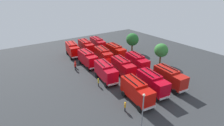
# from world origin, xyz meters

# --- Properties ---
(ground_plane) EXTENTS (64.40, 64.40, 0.00)m
(ground_plane) POSITION_xyz_m (0.00, 0.00, 0.00)
(ground_plane) COLOR #2D3033
(fire_truck_0) EXTENTS (7.50, 3.67, 3.88)m
(fire_truck_0) POSITION_xyz_m (-13.43, -4.52, 2.15)
(fire_truck_0) COLOR #B70503
(fire_truck_0) RESTS_ON ground
(fire_truck_1) EXTENTS (7.32, 3.06, 3.88)m
(fire_truck_1) POSITION_xyz_m (-4.50, -4.31, 2.15)
(fire_truck_1) COLOR #BA030F
(fire_truck_1) RESTS_ON ground
(fire_truck_2) EXTENTS (7.47, 3.58, 3.88)m
(fire_truck_2) POSITION_xyz_m (4.39, -4.71, 2.15)
(fire_truck_2) COLOR #B70616
(fire_truck_2) RESTS_ON ground
(fire_truck_3) EXTENTS (7.45, 3.49, 3.88)m
(fire_truck_3) POSITION_xyz_m (13.82, -4.45, 2.15)
(fire_truck_3) COLOR #B70D07
(fire_truck_3) RESTS_ON ground
(fire_truck_4) EXTENTS (7.37, 3.23, 3.88)m
(fire_truck_4) POSITION_xyz_m (-13.50, -0.13, 2.15)
(fire_truck_4) COLOR #B90709
(fire_truck_4) RESTS_ON ground
(fire_truck_5) EXTENTS (7.48, 3.59, 3.88)m
(fire_truck_5) POSITION_xyz_m (-4.30, 0.19, 2.15)
(fire_truck_5) COLOR #AB0B0A
(fire_truck_5) RESTS_ON ground
(fire_truck_6) EXTENTS (7.46, 3.51, 3.88)m
(fire_truck_6) POSITION_xyz_m (4.57, -0.24, 2.15)
(fire_truck_6) COLOR #B70612
(fire_truck_6) RESTS_ON ground
(fire_truck_7) EXTENTS (7.48, 3.59, 3.88)m
(fire_truck_7) POSITION_xyz_m (13.36, -0.11, 2.15)
(fire_truck_7) COLOR #BB0315
(fire_truck_7) RESTS_ON ground
(fire_truck_8) EXTENTS (7.42, 3.37, 3.88)m
(fire_truck_8) POSITION_xyz_m (-14.08, 4.27, 2.15)
(fire_truck_8) COLOR #AA0913
(fire_truck_8) RESTS_ON ground
(fire_truck_9) EXTENTS (7.35, 3.16, 3.88)m
(fire_truck_9) POSITION_xyz_m (-4.96, 4.67, 2.15)
(fire_truck_9) COLOR #AF0E06
(fire_truck_9) RESTS_ON ground
(fire_truck_10) EXTENTS (7.49, 3.66, 3.88)m
(fire_truck_10) POSITION_xyz_m (4.24, 4.31, 2.15)
(fire_truck_10) COLOR #B40412
(fire_truck_10) RESTS_ON ground
(fire_truck_11) EXTENTS (7.39, 3.28, 3.88)m
(fire_truck_11) POSITION_xyz_m (13.84, 4.28, 2.15)
(fire_truck_11) COLOR #AE150E
(fire_truck_11) RESTS_ON ground
(firefighter_0) EXTENTS (0.48, 0.41, 1.65)m
(firefighter_0) POSITION_xyz_m (5.51, -7.20, 0.92)
(firefighter_0) COLOR black
(firefighter_0) RESTS_ON ground
(firefighter_1) EXTENTS (0.48, 0.37, 1.67)m
(firefighter_1) POSITION_xyz_m (-5.62, -7.23, 0.93)
(firefighter_1) COLOR black
(firefighter_1) RESTS_ON ground
(firefighter_2) EXTENTS (0.46, 0.47, 1.84)m
(firefighter_2) POSITION_xyz_m (-4.25, -7.86, 1.05)
(firefighter_2) COLOR black
(firefighter_2) RESTS_ON ground
(firefighter_3) EXTENTS (0.47, 0.46, 1.66)m
(firefighter_3) POSITION_xyz_m (14.83, -7.76, 0.92)
(firefighter_3) COLOR black
(firefighter_3) RESTS_ON ground
(tree_0) EXTENTS (3.79, 3.79, 5.88)m
(tree_0) POSITION_xyz_m (-6.40, 11.96, 3.95)
(tree_0) COLOR brown
(tree_0) RESTS_ON ground
(tree_1) EXTENTS (3.51, 3.51, 5.44)m
(tree_1) POSITION_xyz_m (4.80, 11.98, 3.66)
(tree_1) COLOR brown
(tree_1) RESTS_ON ground
(traffic_cone_0) EXTENTS (0.46, 0.46, 0.66)m
(traffic_cone_0) POSITION_xyz_m (-2.37, 2.59, 0.33)
(traffic_cone_0) COLOR #F2600C
(traffic_cone_0) RESTS_ON ground
(lamppost) EXTENTS (0.36, 0.36, 6.02)m
(lamppost) POSITION_xyz_m (19.46, -8.55, 3.57)
(lamppost) COLOR slate
(lamppost) RESTS_ON ground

